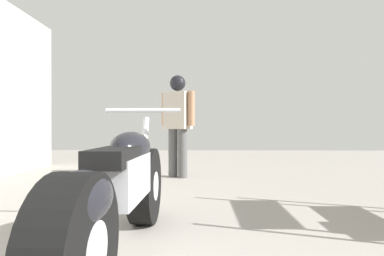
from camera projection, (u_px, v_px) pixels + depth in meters
The scene contains 3 objects.
ground_plane at pixel (184, 212), 3.29m from camera, with size 17.57×17.57×0.00m, color gray.
motorcycle_maroon_cruiser at pixel (120, 193), 2.09m from camera, with size 0.65×2.21×1.03m.
mechanic_in_blue at pixel (178, 116), 5.57m from camera, with size 0.64×0.47×1.76m.
Camera 1 is at (0.16, 0.37, 0.87)m, focal length 30.17 mm.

